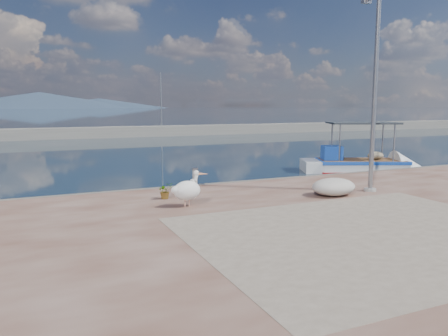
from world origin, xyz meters
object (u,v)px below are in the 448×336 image
(boat_right, at_px, (360,167))
(pelican, at_px, (188,190))
(bollard_near, at_px, (195,177))
(lamp_post, at_px, (374,101))

(boat_right, relative_size, pelican, 6.00)
(pelican, bearing_deg, boat_right, 26.51)
(bollard_near, bearing_deg, boat_right, 16.34)
(lamp_post, relative_size, bollard_near, 9.30)
(boat_right, distance_m, lamp_post, 9.17)
(pelican, bearing_deg, bollard_near, 65.37)
(pelican, height_order, lamp_post, lamp_post)
(pelican, height_order, bollard_near, pelican)
(boat_right, bearing_deg, bollard_near, -140.10)
(pelican, distance_m, bollard_near, 3.31)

